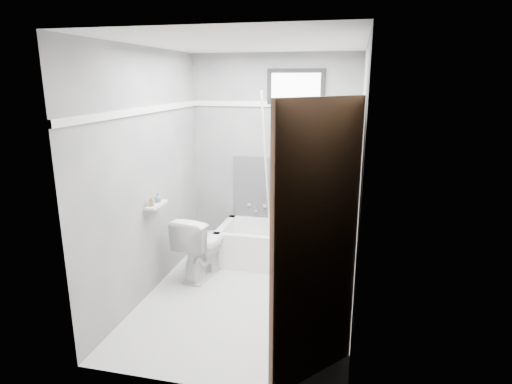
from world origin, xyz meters
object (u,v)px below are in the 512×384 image
(toilet, at_px, (202,246))
(soap_bottle_b, at_px, (158,197))
(door, at_px, (354,269))
(office_chair, at_px, (306,210))
(soap_bottle_a, at_px, (151,201))
(bathtub, at_px, (283,246))

(toilet, relative_size, soap_bottle_b, 7.49)
(door, bearing_deg, office_chair, 103.36)
(toilet, height_order, soap_bottle_a, soap_bottle_a)
(soap_bottle_a, relative_size, soap_bottle_b, 1.06)
(door, bearing_deg, soap_bottle_b, 144.92)
(bathtub, bearing_deg, soap_bottle_a, -138.43)
(soap_bottle_b, bearing_deg, bathtub, 37.34)
(toilet, bearing_deg, office_chair, -142.72)
(soap_bottle_b, bearing_deg, soap_bottle_a, -90.00)
(office_chair, bearing_deg, bathtub, -141.33)
(office_chair, xyz_separation_m, door, (0.53, -2.25, 0.35))
(bathtub, xyz_separation_m, soap_bottle_a, (-1.13, -1.00, 0.76))
(office_chair, relative_size, toilet, 1.52)
(bathtub, bearing_deg, office_chair, 9.28)
(door, bearing_deg, toilet, 133.60)
(toilet, bearing_deg, bathtub, -137.72)
(bathtub, xyz_separation_m, door, (0.79, -2.21, 0.79))
(bathtub, height_order, soap_bottle_a, soap_bottle_a)
(soap_bottle_a, bearing_deg, soap_bottle_b, 90.00)
(office_chair, bearing_deg, soap_bottle_b, -117.50)
(bathtub, height_order, toilet, toilet)
(bathtub, bearing_deg, door, -70.31)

